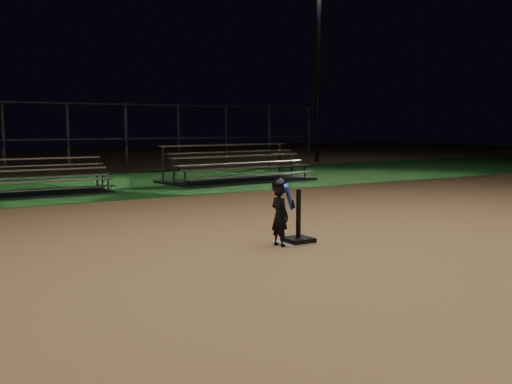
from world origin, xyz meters
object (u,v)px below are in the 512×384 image
Objects in this scene: child_batter at (280,210)px; bleacher_right at (238,174)px; light_pole_right at (319,56)px; bleacher_left at (33,188)px; home_plate at (292,243)px; batting_tee at (298,232)px.

bleacher_right is (4.26, 8.64, -0.28)m from child_batter.
bleacher_left is at bearing -154.27° from light_pole_right.
home_plate is 0.56m from child_batter.
bleacher_left is (-2.13, 8.20, 0.02)m from batting_tee.
child_batter reaches higher than home_plate.
bleacher_left is 0.44× the size of light_pole_right.
home_plate is at bearing -120.31° from bleacher_right.
batting_tee is 9.48m from bleacher_right.
home_plate is 19.79m from light_pole_right.
bleacher_left is at bearing 178.70° from bleacher_right.
bleacher_left is at bearing 104.55° from batting_tee.
child_batter is (-0.25, -0.04, 0.50)m from home_plate.
bleacher_right is at bearing 65.50° from batting_tee.
bleacher_right is 0.58× the size of light_pole_right.
batting_tee reaches higher than home_plate.
light_pole_right is at bearing 51.23° from home_plate.
light_pole_right reaches higher than batting_tee.
bleacher_left reaches higher than home_plate.
home_plate is 0.47× the size of child_batter.
light_pole_right is (7.99, 6.35, 4.71)m from bleacher_right.
bleacher_left is at bearing 104.09° from home_plate.
home_plate is 0.17m from batting_tee.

